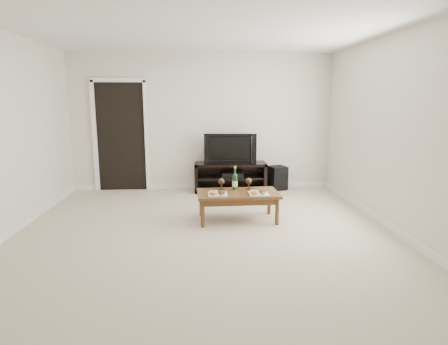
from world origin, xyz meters
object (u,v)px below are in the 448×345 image
(media_console, at_px, (230,177))
(coffee_table, at_px, (238,206))
(television, at_px, (230,148))
(subwoofer, at_px, (278,178))

(media_console, xyz_separation_m, coffee_table, (-0.03, -1.80, -0.07))
(media_console, height_order, television, television)
(television, distance_m, subwoofer, 1.12)
(television, height_order, coffee_table, television)
(media_console, distance_m, subwoofer, 0.94)
(television, bearing_deg, coffee_table, -86.76)
(media_console, relative_size, subwoofer, 2.98)
(television, xyz_separation_m, subwoofer, (0.94, 0.07, -0.60))
(television, distance_m, coffee_table, 1.90)
(subwoofer, distance_m, coffee_table, 2.10)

